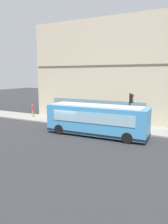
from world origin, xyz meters
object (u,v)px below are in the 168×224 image
Objects in this scene: fire_hydrant at (140,124)px; pedestrian_walking_along_curb at (33,110)px; traffic_light_near_corner at (131,105)px; pedestrian_near_hydrant at (54,113)px; pedestrian_by_light_pole at (101,119)px; city_bus_nearside at (96,120)px; pedestrian_near_building_entrance at (62,111)px; newspaper_vending_box at (127,124)px.

pedestrian_walking_along_curb is at bearing 92.18° from fire_hydrant.
traffic_light_near_corner is 2.30× the size of pedestrian_walking_along_curb.
traffic_light_near_corner is 2.18× the size of pedestrian_near_hydrant.
traffic_light_near_corner is 3.86m from pedestrian_by_light_pole.
city_bus_nearside is 12.34m from pedestrian_walking_along_curb.
traffic_light_near_corner is 10.13m from pedestrian_near_hydrant.
pedestrian_near_hydrant is (-1.60, 10.57, 0.70)m from fire_hydrant.
fire_hydrant is at bearing -87.82° from pedestrian_walking_along_curb.
fire_hydrant is 10.89m from pedestrian_near_building_entrance.
newspaper_vending_box is at bearing -25.67° from city_bus_nearside.
pedestrian_walking_along_curb is at bearing 70.38° from city_bus_nearside.
city_bus_nearside is at bearing -125.33° from pedestrian_near_building_entrance.
pedestrian_near_hydrant is at bearing 87.59° from traffic_light_near_corner.
newspaper_vending_box is at bearing -90.49° from pedestrian_walking_along_curb.
traffic_light_near_corner is at bearing -92.41° from pedestrian_near_hydrant.
newspaper_vending_box is (0.92, -9.26, -0.60)m from pedestrian_near_hydrant.
pedestrian_walking_along_curb is 1.10× the size of pedestrian_near_building_entrance.
pedestrian_walking_along_curb is (1.45, 14.27, -1.77)m from traffic_light_near_corner.
pedestrian_near_hydrant reaches higher than newspaper_vending_box.
traffic_light_near_corner is at bearing 163.83° from fire_hydrant.
pedestrian_near_hydrant reaches higher than pedestrian_near_building_entrance.
pedestrian_by_light_pole reaches higher than newspaper_vending_box.
pedestrian_walking_along_curb reaches higher than newspaper_vending_box.
traffic_light_near_corner is 4.41× the size of newspaper_vending_box.
traffic_light_near_corner is 3.20m from fire_hydrant.
traffic_light_near_corner reaches higher than pedestrian_by_light_pole.
newspaper_vending_box is at bearing 28.30° from traffic_light_near_corner.
newspaper_vending_box is at bearing -69.17° from pedestrian_by_light_pole.
pedestrian_near_hydrant is at bearing 67.02° from city_bus_nearside.
newspaper_vending_box is at bearing -98.17° from pedestrian_near_building_entrance.
traffic_light_near_corner is at bearing -95.45° from pedestrian_by_light_pole.
city_bus_nearside is 4.57m from newspaper_vending_box.
city_bus_nearside is at bearing 145.46° from fire_hydrant.
traffic_light_near_corner is at bearing -104.78° from pedestrian_near_building_entrance.
pedestrian_near_building_entrance is (2.39, 6.88, -0.05)m from pedestrian_by_light_pole.
pedestrian_walking_along_curb is 4.41m from pedestrian_near_hydrant.
pedestrian_by_light_pole is at bearing 84.55° from traffic_light_near_corner.
city_bus_nearside is 5.55× the size of pedestrian_near_hydrant.
traffic_light_near_corner reaches higher than city_bus_nearside.
pedestrian_by_light_pole is (0.32, 3.39, -1.83)m from traffic_light_near_corner.
pedestrian_near_hydrant is (0.10, 6.59, 0.12)m from pedestrian_by_light_pole.
traffic_light_near_corner is (2.69, -2.65, 1.36)m from city_bus_nearside.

